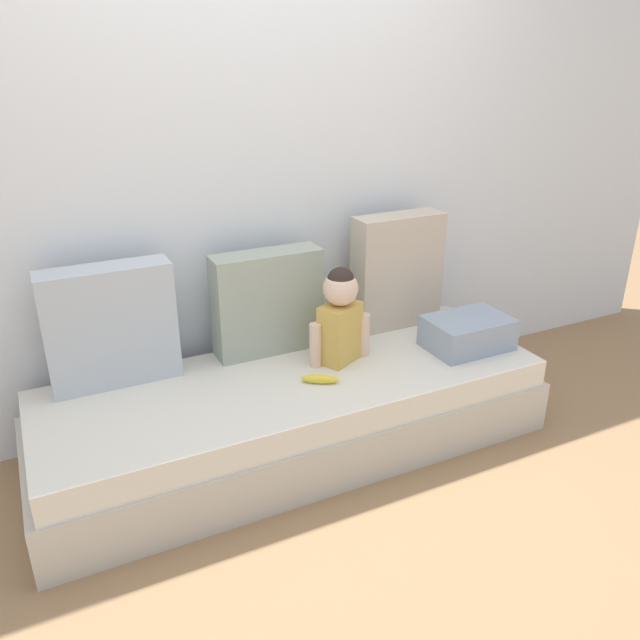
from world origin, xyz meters
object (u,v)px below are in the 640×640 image
(throw_pillow_center, at_px, (268,302))
(throw_pillow_right, at_px, (397,271))
(toddler, at_px, (340,314))
(banana, at_px, (320,379))
(folded_blanket, at_px, (468,333))
(couch, at_px, (295,412))
(throw_pillow_left, at_px, (111,326))

(throw_pillow_center, relative_size, throw_pillow_right, 0.88)
(throw_pillow_center, distance_m, toddler, 0.36)
(banana, bearing_deg, throw_pillow_center, 100.17)
(throw_pillow_right, relative_size, toddler, 1.28)
(throw_pillow_right, height_order, banana, throw_pillow_right)
(throw_pillow_center, bearing_deg, toddler, -45.06)
(banana, bearing_deg, folded_blanket, 0.62)
(throw_pillow_right, bearing_deg, banana, -147.36)
(couch, bearing_deg, banana, -55.94)
(throw_pillow_left, distance_m, throw_pillow_center, 0.72)
(throw_pillow_left, height_order, throw_pillow_center, throw_pillow_left)
(throw_pillow_right, height_order, folded_blanket, throw_pillow_right)
(throw_pillow_center, height_order, toddler, throw_pillow_center)
(couch, xyz_separation_m, folded_blanket, (0.88, -0.10, 0.27))
(banana, bearing_deg, toddler, 41.30)
(couch, height_order, throw_pillow_center, throw_pillow_center)
(throw_pillow_left, bearing_deg, toddler, -14.67)
(toddler, height_order, folded_blanket, toddler)
(toddler, distance_m, banana, 0.32)
(banana, height_order, folded_blanket, folded_blanket)
(couch, relative_size, toddler, 5.04)
(couch, bearing_deg, toddler, 10.84)
(couch, relative_size, folded_blanket, 5.81)
(couch, xyz_separation_m, toddler, (0.25, 0.05, 0.43))
(throw_pillow_center, height_order, banana, throw_pillow_center)
(throw_pillow_left, height_order, throw_pillow_right, throw_pillow_right)
(throw_pillow_right, xyz_separation_m, folded_blanket, (0.16, -0.41, -0.22))
(throw_pillow_right, relative_size, folded_blanket, 1.48)
(folded_blanket, bearing_deg, banana, -179.38)
(toddler, xyz_separation_m, banana, (-0.18, -0.16, -0.22))
(couch, bearing_deg, folded_blanket, -6.53)
(throw_pillow_right, bearing_deg, toddler, -151.26)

